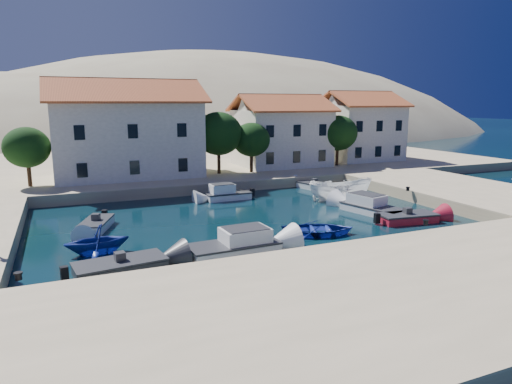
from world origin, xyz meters
TOP-DOWN VIEW (x-y plane):
  - ground at (0.00, 0.00)m, footprint 400.00×400.00m
  - quay_south at (0.00, -6.00)m, footprint 52.00×12.00m
  - quay_east at (20.50, 10.00)m, footprint 11.00×20.00m
  - quay_north at (2.00, 38.00)m, footprint 80.00×36.00m
  - hills at (20.64, 123.62)m, footprint 254.00×176.00m
  - building_left at (-6.00, 28.00)m, footprint 14.70×9.45m
  - building_mid at (12.00, 29.00)m, footprint 10.50×8.40m
  - building_right at (24.00, 30.00)m, footprint 9.45×8.40m
  - trees at (4.51, 25.46)m, footprint 37.30×5.30m
  - bollards at (2.80, 3.87)m, footprint 29.36×9.56m
  - motorboat_grey_sw at (-9.93, 2.70)m, footprint 4.70×2.57m
  - cabin_cruiser_south at (-3.70, 3.14)m, footprint 5.23×2.41m
  - rowboat_south at (2.64, 4.56)m, footprint 5.42×4.59m
  - motorboat_red_se at (10.11, 4.78)m, footprint 4.35×2.35m
  - cabin_cruiser_east at (9.50, 7.81)m, footprint 3.27×5.56m
  - boat_east at (9.74, 12.74)m, footprint 5.89×3.59m
  - motorboat_white_ne at (10.45, 18.36)m, footprint 2.47×3.87m
  - rowboat_west at (-10.76, 6.22)m, footprint 3.61×3.16m
  - motorboat_white_west at (-10.42, 11.64)m, footprint 2.74×3.95m
  - cabin_cruiser_north at (0.99, 17.10)m, footprint 3.98×1.72m

SIDE VIEW (x-z plane):
  - hills at x=20.64m, z-range -72.90..26.10m
  - ground at x=0.00m, z-range 0.00..0.00m
  - rowboat_south at x=2.64m, z-range -0.48..0.48m
  - boat_east at x=9.74m, z-range -1.07..1.07m
  - rowboat_west at x=-10.76m, z-range -0.92..0.92m
  - motorboat_grey_sw at x=-9.93m, z-range -0.33..0.92m
  - motorboat_red_se at x=10.11m, z-range -0.33..0.92m
  - motorboat_white_ne at x=10.45m, z-range -0.33..0.92m
  - motorboat_white_west at x=-10.42m, z-range -0.33..0.92m
  - cabin_cruiser_south at x=-3.70m, z-range -0.32..1.28m
  - cabin_cruiser_east at x=9.50m, z-range -0.32..1.28m
  - cabin_cruiser_north at x=0.99m, z-range -0.32..1.28m
  - quay_south at x=0.00m, z-range 0.00..1.00m
  - quay_east at x=20.50m, z-range 0.00..1.00m
  - quay_north at x=2.00m, z-range 0.00..1.00m
  - bollards at x=2.80m, z-range 1.00..1.30m
  - trees at x=4.51m, z-range 1.61..8.06m
  - building_mid at x=12.00m, z-range 1.07..9.37m
  - building_right at x=24.00m, z-range 1.07..9.87m
  - building_left at x=-6.00m, z-range 1.09..10.79m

